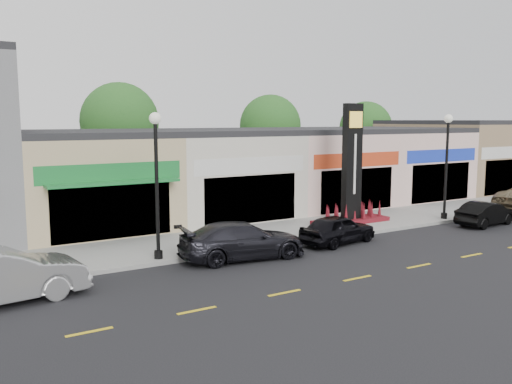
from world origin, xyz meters
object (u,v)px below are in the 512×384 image
(car_black_conv, at_px, (486,213))
(pylon_sign, at_px, (352,181))
(car_dark_sedan, at_px, (242,240))
(car_black_sedan, at_px, (338,229))
(lamp_east_near, at_px, (447,156))
(lamp_west_near, at_px, (156,171))

(car_black_conv, bearing_deg, pylon_sign, 53.67)
(car_dark_sedan, bearing_deg, car_black_sedan, -82.26)
(car_black_sedan, bearing_deg, car_dark_sedan, 81.38)
(pylon_sign, xyz_separation_m, car_black_sedan, (-3.21, -2.81, -1.63))
(pylon_sign, bearing_deg, lamp_east_near, -18.75)
(car_dark_sedan, bearing_deg, car_black_conv, -85.98)
(lamp_east_near, relative_size, car_black_sedan, 1.45)
(pylon_sign, relative_size, car_black_sedan, 1.59)
(lamp_east_near, distance_m, car_dark_sedan, 13.37)
(car_dark_sedan, xyz_separation_m, car_black_sedan, (4.82, 0.08, -0.08))
(lamp_east_near, bearing_deg, car_black_conv, -64.43)
(lamp_east_near, height_order, car_black_sedan, lamp_east_near)
(lamp_west_near, distance_m, car_black_sedan, 8.37)
(car_dark_sedan, distance_m, car_black_conv, 13.94)
(lamp_west_near, relative_size, car_dark_sedan, 1.10)
(car_black_conv, bearing_deg, car_dark_sedan, 82.06)
(lamp_east_near, relative_size, car_dark_sedan, 1.10)
(lamp_east_near, distance_m, pylon_sign, 5.42)
(lamp_west_near, distance_m, car_dark_sedan, 4.22)
(car_dark_sedan, bearing_deg, lamp_east_near, -77.96)
(pylon_sign, bearing_deg, lamp_west_near, -171.23)
(car_black_conv, bearing_deg, car_black_sedan, 80.10)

